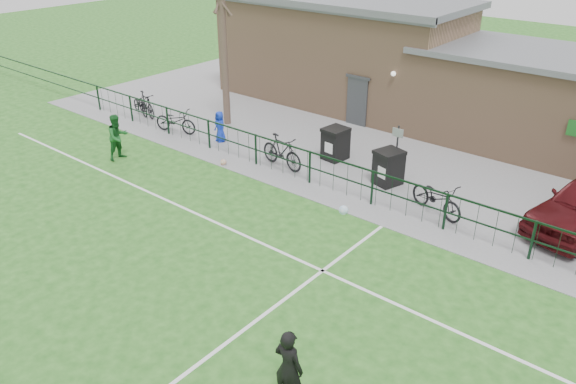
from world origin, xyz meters
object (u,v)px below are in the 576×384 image
Objects in this scene: bicycle_b at (146,104)px; bicycle_c at (176,121)px; sign_post at (396,153)px; bicycle_d at (282,152)px; wheelie_bin_left at (335,145)px; spectator_child at (220,126)px; wheelie_bin_right at (388,168)px; bicycle_a at (140,105)px; outfield_player at (118,137)px; bicycle_e at (437,198)px; ball_ground at (223,162)px; bare_tree at (224,56)px.

bicycle_b is 0.94× the size of bicycle_c.
bicycle_d is (-3.74, -1.67, -0.39)m from sign_post.
spectator_child is (-4.66, -1.49, 0.06)m from wheelie_bin_left.
spectator_child is (-7.31, -0.86, 0.07)m from wheelie_bin_right.
bicycle_c reaches higher than bicycle_a.
outfield_player is at bearing 174.24° from bicycle_c.
bicycle_c is (-9.51, -1.33, -0.05)m from wheelie_bin_right.
sign_post reaches higher than wheelie_bin_left.
wheelie_bin_right is 0.61m from sign_post.
sign_post reaches higher than wheelie_bin_right.
bicycle_c is 0.97× the size of bicycle_d.
bicycle_a is 0.86× the size of bicycle_c.
sign_post is at bearing 78.25° from bicycle_e.
bicycle_d is 1.16× the size of outfield_player.
bicycle_d is at bearing -103.75° from bicycle_c.
bicycle_d is 2.25m from ball_ground.
wheelie_bin_right is (8.63, -0.85, -2.41)m from bare_tree.
bicycle_d is at bearing 33.40° from ball_ground.
wheelie_bin_right is at bearing -63.27° from outfield_player.
bicycle_a is 5.19m from outfield_player.
sign_post is 12.28m from bicycle_b.
sign_post is 9.70m from bicycle_c.
bare_tree reaches higher than bicycle_c.
outfield_player is (3.60, -3.72, 0.41)m from bicycle_a.
spectator_child is at bearing -156.71° from wheelie_bin_right.
wheelie_bin_left reaches higher than ball_ground.
wheelie_bin_left is at bearing 32.24° from spectator_child.
sign_post is at bearing -94.17° from bicycle_c.
bare_tree is at bearing -175.63° from wheelie_bin_left.
spectator_child is 2.43m from ball_ground.
bare_tree reaches higher than bicycle_a.
bare_tree reaches higher than bicycle_b.
spectator_child reaches higher than bicycle_a.
bare_tree is 6.45m from wheelie_bin_left.
bicycle_a is 0.83× the size of bicycle_e.
bare_tree is 27.30× the size of ball_ground.
wheelie_bin_left is 5.21× the size of ball_ground.
bicycle_a is 1.33× the size of spectator_child.
sign_post is 12.71m from bicycle_a.
bicycle_c is at bearing -169.55° from sign_post.
outfield_player reaches higher than bicycle_d.
bare_tree is at bearing -3.97° from outfield_player.
bicycle_a is 7.69× the size of ball_ground.
bicycle_b is (-12.19, -0.80, -0.02)m from wheelie_bin_right.
outfield_player is at bearing -136.83° from wheelie_bin_right.
bicycle_e is (2.21, -1.32, -0.47)m from sign_post.
wheelie_bin_left is 10.06m from bicycle_a.
outfield_player reaches higher than bicycle_b.
bicycle_d reaches higher than bicycle_a.
bare_tree is 3.00× the size of sign_post.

